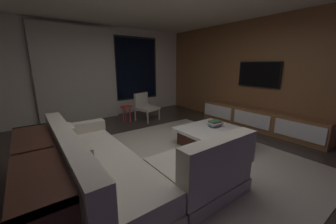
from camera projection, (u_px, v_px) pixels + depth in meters
name	position (u px, v px, depth m)	size (l,w,h in m)	color
floor	(170.00, 162.00, 3.30)	(9.20, 9.20, 0.00)	#332B26
back_wall_with_window	(95.00, 73.00, 5.77)	(6.60, 0.30, 2.70)	beige
media_wall	(271.00, 75.00, 4.74)	(0.12, 7.80, 2.70)	brown
area_rug	(189.00, 158.00, 3.42)	(3.20, 3.80, 0.01)	#ADA391
sectional_couch	(125.00, 168.00, 2.54)	(1.98, 2.50, 0.82)	#A49C8C
coffee_table	(213.00, 137.00, 3.87)	(1.16, 1.16, 0.36)	#41231A
book_stack_on_coffee_table	(215.00, 124.00, 3.99)	(0.30, 0.20, 0.12)	brown
accent_chair_near_window	(145.00, 105.00, 5.69)	(0.67, 0.68, 0.78)	#B2ADA0
side_stool	(126.00, 109.00, 5.44)	(0.32, 0.32, 0.46)	red
media_console	(257.00, 120.00, 4.88)	(0.46, 3.10, 0.52)	brown
mounted_tv	(259.00, 74.00, 4.87)	(0.05, 1.08, 0.62)	black
console_table_behind_couch	(39.00, 179.00, 2.08)	(0.40, 2.10, 0.74)	#41231A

